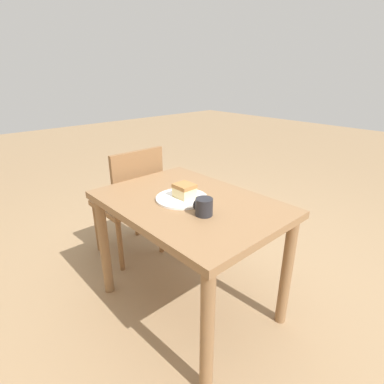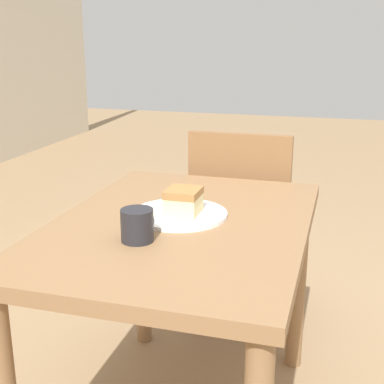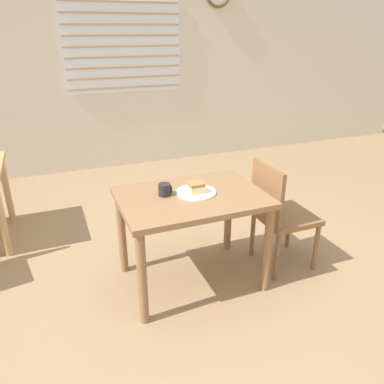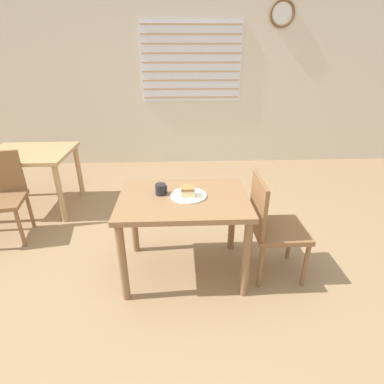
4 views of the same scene
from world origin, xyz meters
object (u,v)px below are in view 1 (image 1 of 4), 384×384
(plate, at_px, (182,198))
(cake_slice, at_px, (185,190))
(chair_near_window, at_px, (131,200))
(dining_table_near, at_px, (189,219))
(coffee_mug, at_px, (203,207))

(plate, xyz_separation_m, cake_slice, (-0.01, -0.01, 0.04))
(chair_near_window, distance_m, cake_slice, 0.73)
(dining_table_near, distance_m, chair_near_window, 0.71)
(dining_table_near, relative_size, chair_near_window, 1.16)
(cake_slice, bearing_deg, chair_near_window, -4.62)
(coffee_mug, bearing_deg, dining_table_near, -19.69)
(cake_slice, bearing_deg, coffee_mug, 163.99)
(cake_slice, bearing_deg, dining_table_near, -175.06)
(coffee_mug, bearing_deg, plate, -11.89)
(chair_near_window, relative_size, plate, 3.06)
(plate, bearing_deg, coffee_mug, 168.11)
(chair_near_window, bearing_deg, dining_table_near, 85.82)
(dining_table_near, xyz_separation_m, plate, (0.04, 0.02, 0.11))
(plate, bearing_deg, cake_slice, -113.65)
(dining_table_near, xyz_separation_m, coffee_mug, (-0.17, 0.06, 0.15))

